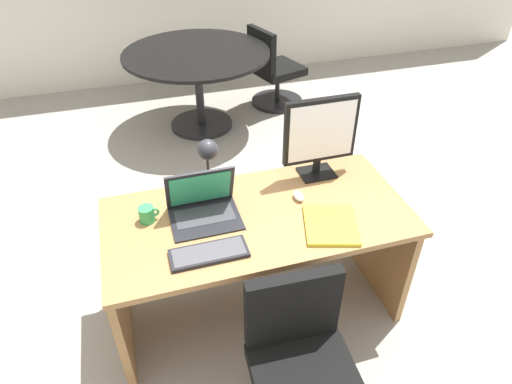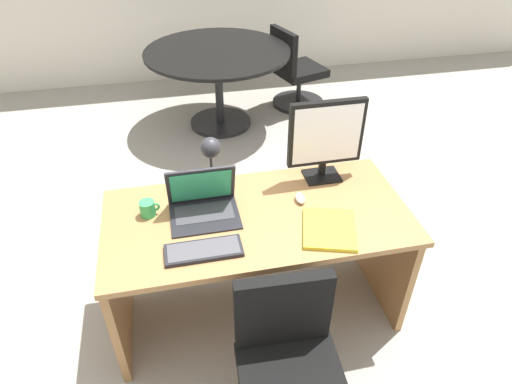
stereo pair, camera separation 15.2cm
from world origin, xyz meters
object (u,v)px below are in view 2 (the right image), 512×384
at_px(desk, 256,241).
at_px(coffee_mug, 148,208).
at_px(monitor, 326,136).
at_px(book, 329,229).
at_px(office_chair, 288,379).
at_px(desk_lamp, 211,154).
at_px(laptop, 203,198).
at_px(meeting_chair_near, 295,76).
at_px(keyboard, 204,250).
at_px(meeting_table, 218,69).
at_px(mouse, 300,198).

relative_size(desk, coffee_mug, 15.18).
height_order(monitor, book, monitor).
bearing_deg(office_chair, desk_lamp, 101.50).
distance_m(laptop, meeting_chair_near, 2.88).
height_order(keyboard, meeting_table, meeting_table).
bearing_deg(desk, desk_lamp, 132.19).
xyz_separation_m(monitor, coffee_mug, (-0.98, -0.14, -0.23)).
bearing_deg(desk, mouse, 3.59).
bearing_deg(meeting_chair_near, desk_lamp, -116.21).
bearing_deg(office_chair, keyboard, 122.99).
xyz_separation_m(desk_lamp, coffee_mug, (-0.35, -0.15, -0.19)).
distance_m(desk, keyboard, 0.47).
distance_m(keyboard, meeting_chair_near, 3.16).
bearing_deg(monitor, meeting_chair_near, 77.14).
relative_size(mouse, book, 0.24).
distance_m(desk, meeting_chair_near, 2.78).
distance_m(laptop, keyboard, 0.32).
bearing_deg(coffee_mug, desk_lamp, 22.36).
relative_size(book, meeting_table, 0.26).
height_order(mouse, meeting_chair_near, meeting_chair_near).
xyz_separation_m(desk_lamp, book, (0.51, -0.45, -0.22)).
bearing_deg(laptop, coffee_mug, 175.61).
xyz_separation_m(book, meeting_chair_near, (0.66, 2.84, -0.41)).
bearing_deg(office_chair, desk, 89.85).
height_order(mouse, desk_lamp, desk_lamp).
relative_size(book, coffee_mug, 3.48).
relative_size(mouse, meeting_chair_near, 0.10).
bearing_deg(desk, meeting_table, 86.84).
height_order(desk, book, book).
xyz_separation_m(desk, mouse, (0.25, 0.02, 0.25)).
distance_m(keyboard, office_chair, 0.70).
relative_size(monitor, meeting_chair_near, 0.56).
bearing_deg(meeting_chair_near, coffee_mug, -121.13).
xyz_separation_m(monitor, meeting_chair_near, (0.55, 2.39, -0.67)).
bearing_deg(laptop, desk, -9.74).
height_order(desk_lamp, coffee_mug, desk_lamp).
height_order(book, meeting_table, meeting_table).
relative_size(desk_lamp, office_chair, 0.41).
xyz_separation_m(meeting_table, meeting_chair_near, (0.85, 0.26, -0.25)).
bearing_deg(desk_lamp, desk, -47.81).
relative_size(monitor, mouse, 5.38).
relative_size(mouse, office_chair, 0.11).
bearing_deg(keyboard, monitor, 32.58).
bearing_deg(book, desk, 143.09).
distance_m(desk, meeting_table, 2.34).
distance_m(mouse, book, 0.27).
xyz_separation_m(desk, laptop, (-0.27, 0.05, 0.30)).
distance_m(laptop, mouse, 0.52).
relative_size(desk, desk_lamp, 4.77).
xyz_separation_m(monitor, office_chair, (-0.44, -0.94, -0.69)).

